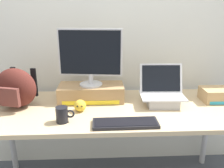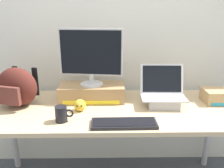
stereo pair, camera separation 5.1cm
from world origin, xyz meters
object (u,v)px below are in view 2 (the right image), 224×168
at_px(coffee_mug, 62,114).
at_px(messenger_backpack, 17,87).
at_px(plush_toy, 80,105).
at_px(desktop_monitor, 91,56).
at_px(toner_box_cyan, 224,96).
at_px(toner_box_yellow, 92,92).
at_px(open_laptop, 162,97).
at_px(external_keyboard, 124,123).

bearing_deg(coffee_mug, messenger_backpack, 144.11).
relative_size(coffee_mug, plush_toy, 1.41).
distance_m(desktop_monitor, toner_box_cyan, 1.07).
bearing_deg(plush_toy, toner_box_yellow, 71.34).
xyz_separation_m(messenger_backpack, plush_toy, (0.47, -0.11, -0.10)).
distance_m(toner_box_yellow, open_laptop, 0.54).
height_order(open_laptop, coffee_mug, open_laptop).
height_order(coffee_mug, toner_box_cyan, coffee_mug).
bearing_deg(messenger_backpack, coffee_mug, -20.03).
bearing_deg(desktop_monitor, messenger_backpack, -162.38).
bearing_deg(messenger_backpack, external_keyboard, -7.04).
relative_size(open_laptop, toner_box_cyan, 1.03).
bearing_deg(plush_toy, coffee_mug, -121.46).
xyz_separation_m(messenger_backpack, coffee_mug, (0.37, -0.27, -0.09)).
bearing_deg(toner_box_cyan, toner_box_yellow, 176.36).
xyz_separation_m(desktop_monitor, coffee_mug, (-0.17, -0.37, -0.30)).
relative_size(toner_box_yellow, external_keyboard, 1.22).
height_order(toner_box_yellow, messenger_backpack, messenger_backpack).
height_order(desktop_monitor, open_laptop, desktop_monitor).
distance_m(coffee_mug, toner_box_cyan, 1.23).
xyz_separation_m(toner_box_yellow, coffee_mug, (-0.17, -0.37, -0.01)).
distance_m(toner_box_yellow, toner_box_cyan, 1.02).
relative_size(external_keyboard, coffee_mug, 3.46).
bearing_deg(coffee_mug, desktop_monitor, 65.47).
distance_m(open_laptop, toner_box_cyan, 0.49).
bearing_deg(open_laptop, plush_toy, -168.85).
xyz_separation_m(toner_box_yellow, plush_toy, (-0.07, -0.21, -0.02)).
bearing_deg(external_keyboard, coffee_mug, 171.08).
distance_m(external_keyboard, toner_box_cyan, 0.87).
bearing_deg(desktop_monitor, toner_box_yellow, 87.49).
distance_m(open_laptop, plush_toy, 0.61).
xyz_separation_m(coffee_mug, toner_box_cyan, (1.19, 0.31, -0.00)).
relative_size(coffee_mug, toner_box_cyan, 0.37).
xyz_separation_m(toner_box_yellow, messenger_backpack, (-0.54, -0.10, 0.08)).
bearing_deg(toner_box_cyan, external_keyboard, -155.56).
xyz_separation_m(open_laptop, external_keyboard, (-0.31, -0.31, -0.05)).
distance_m(desktop_monitor, messenger_backpack, 0.58).
height_order(toner_box_yellow, plush_toy, toner_box_yellow).
bearing_deg(toner_box_cyan, desktop_monitor, 176.42).
bearing_deg(external_keyboard, messenger_backpack, 156.23).
bearing_deg(plush_toy, messenger_backpack, 167.00).
relative_size(open_laptop, plush_toy, 3.90).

